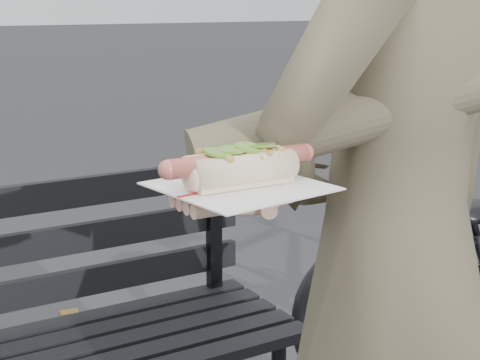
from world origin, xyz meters
name	(u,v)px	position (x,y,z in m)	size (l,w,h in m)	color
person	(395,261)	(0.42, 0.06, 0.89)	(0.65, 0.43, 1.79)	brown
held_hotdog	(324,132)	(0.22, 0.01, 1.15)	(0.62, 0.32, 0.20)	brown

